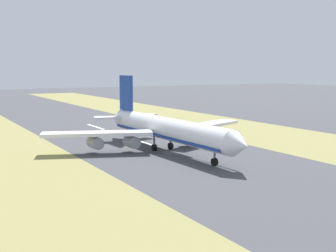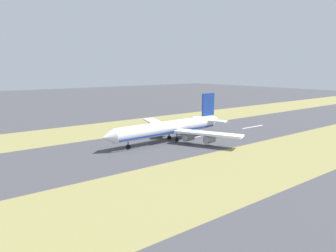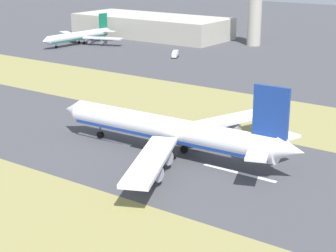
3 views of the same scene
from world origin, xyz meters
name	(u,v)px [view 3 (image 3 of 3)]	position (x,y,z in m)	size (l,w,h in m)	color
ground_plane	(162,154)	(0.00, 0.00, 0.00)	(800.00, 800.00, 0.00)	#424247
grass_median_west	(15,224)	(-45.00, 0.00, 0.00)	(40.00, 600.00, 0.01)	olive
grass_median_east	(248,112)	(45.00, 0.00, 0.00)	(40.00, 600.00, 0.01)	olive
centreline_dash_mid	(239,173)	(0.00, -21.26, 0.01)	(1.20, 18.00, 0.01)	silver
centreline_dash_far	(104,139)	(0.00, 18.74, 0.01)	(1.20, 18.00, 0.01)	silver
airplane_main_jet	(175,131)	(1.00, -3.16, 6.02)	(64.10, 67.15, 20.20)	white
terminal_building	(151,26)	(152.61, 118.82, 5.81)	(36.00, 90.35, 11.61)	#B2AD9E
airplane_parked_apron	(80,36)	(108.98, 132.14, 4.32)	(48.21, 45.98, 14.50)	silver
service_truck	(175,54)	(106.17, 69.75, 1.67)	(6.38, 4.50, 3.10)	white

